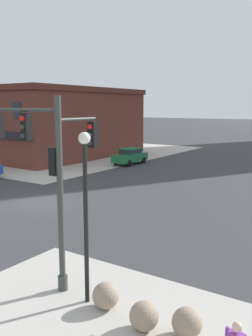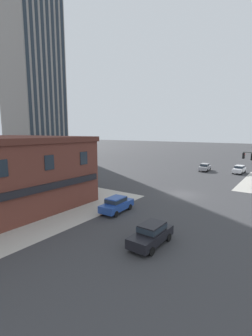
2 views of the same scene
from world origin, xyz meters
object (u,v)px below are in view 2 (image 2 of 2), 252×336
object	(u,v)px
car_main_southbound_far	(239,169)
car_main_southbound_near	(117,204)
car_parked_curb	(80,179)
car_cross_eastbound	(205,167)
car_main_northbound_far	(151,233)

from	to	relation	value
car_main_southbound_far	car_main_southbound_near	bearing A→B (deg)	169.28
car_parked_curb	car_main_southbound_far	bearing A→B (deg)	-36.29
car_main_southbound_near	car_cross_eastbound	distance (m)	32.78
car_main_southbound_far	car_parked_curb	size ratio (longest dim) A/B	1.02
car_main_southbound_near	car_main_southbound_far	xyz separation A→B (m)	(33.90, -6.42, 0.00)
car_main_southbound_near	car_parked_curb	size ratio (longest dim) A/B	1.01
car_cross_eastbound	car_parked_curb	world-z (taller)	same
car_main_northbound_far	car_main_southbound_far	distance (m)	38.25
car_main_southbound_near	car_main_southbound_far	bearing A→B (deg)	-10.72
car_main_southbound_far	car_cross_eastbound	size ratio (longest dim) A/B	1.00
car_main_southbound_far	car_main_northbound_far	bearing A→B (deg)	-179.49
car_main_southbound_far	car_parked_curb	bearing A→B (deg)	143.71
car_main_northbound_far	car_cross_eastbound	distance (m)	37.81
car_main_southbound_near	car_main_northbound_far	bearing A→B (deg)	-122.70
car_main_northbound_far	car_main_southbound_far	bearing A→B (deg)	0.51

